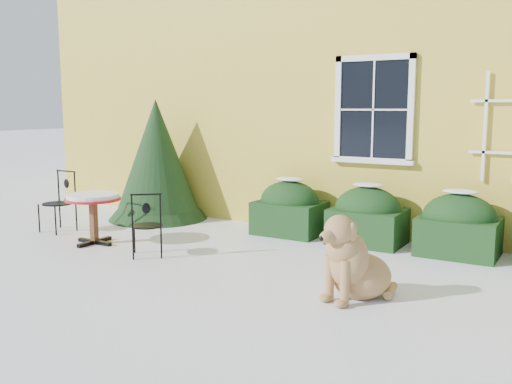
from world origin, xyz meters
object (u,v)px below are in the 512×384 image
Objects in this scene: dog at (353,264)px; bistro_table at (93,202)px; patio_chair_far at (59,201)px; patio_chair_near at (147,224)px; evergreen_shrub at (157,171)px.

bistro_table is at bearing -163.37° from dog.
dog is at bearing -5.77° from patio_chair_far.
dog is at bearing 135.78° from patio_chair_near.
patio_chair_near is at bearing -10.09° from patio_chair_far.
patio_chair_far is at bearing -51.91° from patio_chair_near.
patio_chair_near is at bearing -162.56° from dog.
bistro_table is 0.91× the size of patio_chair_near.
dog is at bearing -5.00° from bistro_table.
bistro_table is (0.46, -1.98, -0.24)m from evergreen_shrub.
patio_chair_near is (1.63, -2.13, -0.43)m from evergreen_shrub.
evergreen_shrub is 2.72m from patio_chair_near.
patio_chair_near is at bearing -7.11° from bistro_table.
evergreen_shrub is 5.25m from dog.
dog is at bearing -26.75° from evergreen_shrub.
patio_chair_far is (-1.14, 0.34, -0.13)m from bistro_table.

